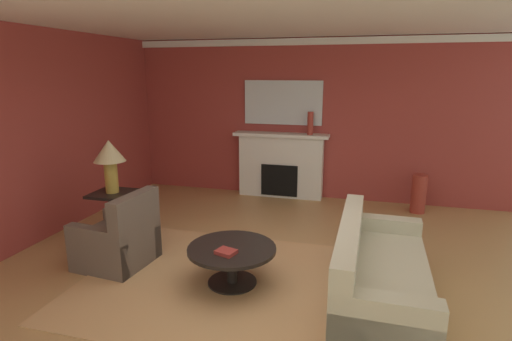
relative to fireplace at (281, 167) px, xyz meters
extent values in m
plane|color=tan|center=(0.53, -3.24, -0.59)|extent=(8.82, 8.82, 0.00)
cube|color=#9E3833|center=(0.53, 0.21, 0.90)|extent=(7.39, 0.12, 2.97)
cube|color=#9E3833|center=(-2.93, -2.94, 0.90)|extent=(0.12, 7.38, 2.97)
cube|color=white|center=(0.53, -2.94, 2.42)|extent=(7.39, 7.38, 0.06)
cube|color=white|center=(0.53, 0.13, 2.31)|extent=(7.39, 0.08, 0.12)
cube|color=tan|center=(0.17, -3.46, -0.58)|extent=(3.43, 2.62, 0.01)
cube|color=white|center=(0.00, 0.01, 0.00)|extent=(1.60, 0.25, 1.18)
cube|color=black|center=(0.00, -0.01, -0.24)|extent=(0.70, 0.26, 0.60)
cube|color=white|center=(0.00, -0.02, 0.63)|extent=(1.80, 0.35, 0.06)
cube|color=silver|center=(0.00, 0.12, 1.22)|extent=(1.48, 0.04, 0.82)
cube|color=#BCB299|center=(1.79, -3.43, -0.36)|extent=(0.94, 2.12, 0.45)
cube|color=#BCB299|center=(1.44, -3.43, 0.06)|extent=(0.24, 2.10, 0.40)
cube|color=#BCB299|center=(1.78, -4.38, -0.28)|extent=(0.90, 0.22, 0.62)
cube|color=#BCB299|center=(1.81, -2.48, -0.28)|extent=(0.90, 0.22, 0.62)
cube|color=brown|center=(-1.39, -3.36, -0.37)|extent=(0.87, 0.87, 0.44)
cube|color=brown|center=(-1.08, -3.40, 0.11)|extent=(0.24, 0.81, 0.51)
cube|color=brown|center=(-1.36, -3.04, -0.29)|extent=(0.81, 0.22, 0.60)
cube|color=brown|center=(-1.43, -3.69, -0.29)|extent=(0.81, 0.22, 0.60)
cylinder|color=black|center=(0.17, -3.46, -0.16)|extent=(1.00, 1.00, 0.04)
cylinder|color=black|center=(0.17, -3.46, -0.38)|extent=(0.12, 0.12, 0.41)
cylinder|color=black|center=(0.17, -3.46, -0.57)|extent=(0.56, 0.56, 0.03)
cube|color=black|center=(-1.88, -2.66, 0.09)|extent=(0.56, 0.56, 0.04)
cube|color=black|center=(-1.88, -2.66, -0.26)|extent=(0.10, 0.10, 0.66)
cube|color=black|center=(-1.88, -2.66, -0.57)|extent=(0.45, 0.45, 0.04)
cylinder|color=#B28E38|center=(-1.88, -2.66, 0.34)|extent=(0.18, 0.18, 0.45)
cone|color=#C6B284|center=(-1.88, -2.66, 0.71)|extent=(0.44, 0.44, 0.30)
cylinder|color=#9E3328|center=(0.55, -0.05, 0.86)|extent=(0.11, 0.11, 0.42)
cylinder|color=#9E3328|center=(2.48, -0.30, -0.25)|extent=(0.25, 0.25, 0.67)
cube|color=maroon|center=(0.16, -3.64, -0.11)|extent=(0.25, 0.22, 0.04)
camera|label=1|loc=(1.54, -7.46, 1.77)|focal=28.50mm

